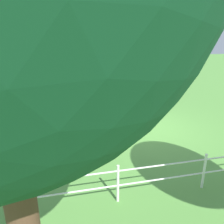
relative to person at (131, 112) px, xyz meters
The scene contains 6 objects.
ground_plane 0.92m from the person, behind, with size 60.00×60.00×0.00m, color #5A9942.
person is the anchor object (origin of this frame).
dog 1.98m from the person, 25.56° to the left, with size 0.79×0.75×0.56m.
frisbee_flying 1.63m from the person, 22.65° to the left, with size 0.28×0.28×0.02m, color #E54510.
frisbee_held 0.40m from the person, 56.89° to the left, with size 0.26×0.26×0.02m, color #E85826.
fence 3.88m from the person, 98.86° to the left, with size 12.63×0.06×0.91m.
Camera 1 is at (3.14, 7.82, 3.51)m, focal length 36.40 mm.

